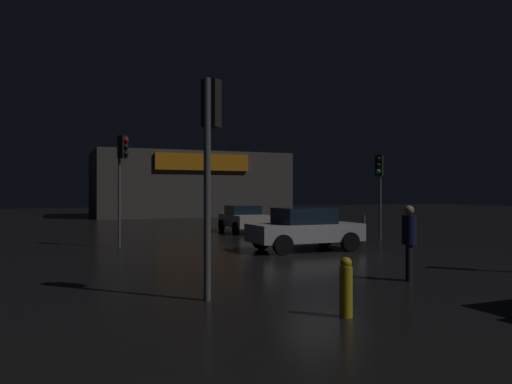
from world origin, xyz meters
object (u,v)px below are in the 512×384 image
(traffic_signal_opposite, at_px, (210,142))
(fire_hydrant, at_px, (346,287))
(pedestrian, at_px, (409,237))
(car_far, at_px, (244,218))
(traffic_signal_cross_right, at_px, (379,176))
(car_near, at_px, (305,228))
(store_building, at_px, (189,185))
(traffic_signal_main, at_px, (122,161))

(traffic_signal_opposite, relative_size, fire_hydrant, 4.27)
(pedestrian, bearing_deg, car_far, 83.84)
(traffic_signal_cross_right, xyz_separation_m, fire_hydrant, (-9.05, -11.38, -2.35))
(car_near, relative_size, car_far, 0.97)
(store_building, xyz_separation_m, traffic_signal_cross_right, (1.76, -26.44, 0.01))
(car_far, distance_m, fire_hydrant, 18.35)
(traffic_signal_cross_right, height_order, fire_hydrant, traffic_signal_cross_right)
(traffic_signal_main, bearing_deg, store_building, 69.78)
(traffic_signal_main, xyz_separation_m, traffic_signal_opposite, (0.33, -10.31, -0.22))
(traffic_signal_main, height_order, traffic_signal_cross_right, traffic_signal_main)
(traffic_signal_opposite, distance_m, fire_hydrant, 3.81)
(traffic_signal_main, bearing_deg, car_near, -31.28)
(traffic_signal_opposite, bearing_deg, pedestrian, 2.22)
(store_building, distance_m, traffic_signal_cross_right, 26.50)
(car_near, height_order, fire_hydrant, car_near)
(car_far, distance_m, pedestrian, 15.35)
(car_far, bearing_deg, traffic_signal_opposite, -113.28)
(store_building, height_order, car_far, store_building)
(traffic_signal_cross_right, relative_size, car_far, 0.91)
(traffic_signal_opposite, height_order, car_near, traffic_signal_opposite)
(fire_hydrant, bearing_deg, traffic_signal_cross_right, 51.52)
(traffic_signal_main, bearing_deg, traffic_signal_cross_right, -5.87)
(car_far, xyz_separation_m, pedestrian, (-1.65, -15.26, 0.32))
(traffic_signal_cross_right, bearing_deg, traffic_signal_opposite, -139.53)
(traffic_signal_main, bearing_deg, pedestrian, -62.21)
(traffic_signal_main, height_order, traffic_signal_opposite, traffic_signal_opposite)
(traffic_signal_cross_right, xyz_separation_m, car_near, (-5.10, -2.49, -2.05))
(store_building, bearing_deg, car_near, -96.59)
(pedestrian, distance_m, fire_hydrant, 4.12)
(traffic_signal_main, bearing_deg, traffic_signal_opposite, -88.17)
(car_near, xyz_separation_m, fire_hydrant, (-3.95, -8.89, -0.30))
(store_building, xyz_separation_m, car_near, (-3.34, -28.93, -2.05))
(store_building, bearing_deg, traffic_signal_main, -110.22)
(traffic_signal_opposite, relative_size, traffic_signal_cross_right, 1.14)
(store_building, relative_size, car_far, 4.09)
(pedestrian, bearing_deg, traffic_signal_opposite, -177.78)
(car_near, bearing_deg, fire_hydrant, -113.94)
(car_far, height_order, pedestrian, pedestrian)
(pedestrian, bearing_deg, store_building, 83.57)
(traffic_signal_cross_right, relative_size, fire_hydrant, 3.74)
(store_building, distance_m, fire_hydrant, 38.59)
(car_near, xyz_separation_m, car_far, (1.00, 8.78, -0.07))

